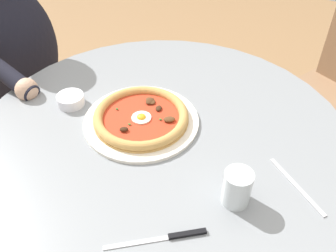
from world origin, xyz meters
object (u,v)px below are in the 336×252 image
(dining_table, at_px, (163,168))
(diner_person, at_px, (25,97))
(pizza_on_plate, at_px, (141,118))
(water_glass, at_px, (237,189))
(cafe_chair_diner, at_px, (7,85))
(fork_utensil, at_px, (296,186))
(ramekin_capers, at_px, (71,99))
(steak_knife, at_px, (171,237))

(dining_table, relative_size, diner_person, 0.90)
(pizza_on_plate, relative_size, water_glass, 3.64)
(dining_table, relative_size, cafe_chair_diner, 1.27)
(water_glass, relative_size, cafe_chair_diner, 0.11)
(water_glass, bearing_deg, diner_person, 166.19)
(dining_table, distance_m, pizza_on_plate, 0.17)
(water_glass, xyz_separation_m, cafe_chair_diner, (-1.11, 0.27, -0.28))
(dining_table, bearing_deg, fork_utensil, -0.02)
(pizza_on_plate, relative_size, ramekin_capers, 4.05)
(pizza_on_plate, bearing_deg, cafe_chair_diner, 169.46)
(steak_knife, distance_m, diner_person, 1.01)
(dining_table, relative_size, fork_utensil, 6.41)
(water_glass, xyz_separation_m, steak_knife, (-0.08, -0.15, -0.04))
(ramekin_capers, height_order, cafe_chair_diner, cafe_chair_diner)
(pizza_on_plate, bearing_deg, fork_utensil, -1.63)
(steak_knife, height_order, cafe_chair_diner, cafe_chair_diner)
(cafe_chair_diner, bearing_deg, diner_person, -11.13)
(water_glass, height_order, diner_person, diner_person)
(ramekin_capers, distance_m, fork_utensil, 0.66)
(steak_knife, xyz_separation_m, diner_person, (-0.90, 0.39, -0.24))
(pizza_on_plate, bearing_deg, steak_knife, -47.78)
(water_glass, distance_m, cafe_chair_diner, 1.18)
(fork_utensil, bearing_deg, ramekin_capers, -178.24)
(steak_knife, bearing_deg, pizza_on_plate, 132.22)
(pizza_on_plate, height_order, ramekin_capers, pizza_on_plate)
(pizza_on_plate, distance_m, ramekin_capers, 0.23)
(ramekin_capers, bearing_deg, steak_knife, -27.07)
(ramekin_capers, bearing_deg, dining_table, 3.91)
(dining_table, bearing_deg, cafe_chair_diner, 169.57)
(fork_utensil, distance_m, cafe_chair_diner, 1.26)
(dining_table, height_order, water_glass, water_glass)
(ramekin_capers, bearing_deg, fork_utensil, 1.76)
(dining_table, xyz_separation_m, steak_knife, (0.17, -0.26, 0.14))
(water_glass, distance_m, steak_knife, 0.18)
(water_glass, height_order, ramekin_capers, water_glass)
(pizza_on_plate, height_order, steak_knife, pizza_on_plate)
(dining_table, xyz_separation_m, ramekin_capers, (-0.30, -0.02, 0.15))
(pizza_on_plate, xyz_separation_m, steak_knife, (0.25, -0.27, -0.01))
(pizza_on_plate, distance_m, water_glass, 0.35)
(water_glass, relative_size, fork_utensil, 0.55)
(steak_knife, distance_m, fork_utensil, 0.32)
(pizza_on_plate, xyz_separation_m, cafe_chair_diner, (-0.79, 0.15, -0.26))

